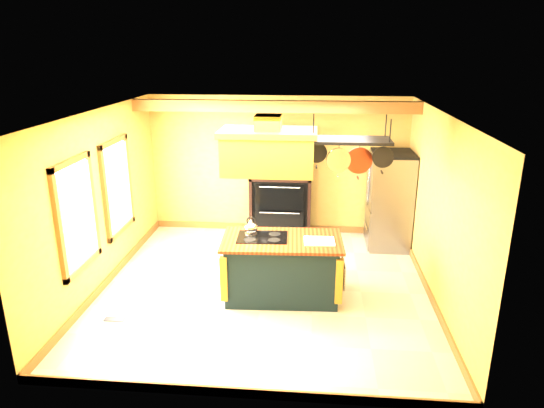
% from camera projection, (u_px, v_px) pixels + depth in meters
% --- Properties ---
extents(floor, '(5.00, 5.00, 0.00)m').
position_uv_depth(floor, '(265.00, 288.00, 7.54)').
color(floor, beige).
rests_on(floor, ground).
extents(ceiling, '(5.00, 5.00, 0.00)m').
position_uv_depth(ceiling, '(264.00, 113.00, 6.70)').
color(ceiling, white).
rests_on(ceiling, wall_back).
extents(wall_back, '(5.00, 0.02, 2.70)m').
position_uv_depth(wall_back, '(278.00, 166.00, 9.49)').
color(wall_back, gold).
rests_on(wall_back, floor).
extents(wall_front, '(5.00, 0.02, 2.70)m').
position_uv_depth(wall_front, '(238.00, 285.00, 4.75)').
color(wall_front, gold).
rests_on(wall_front, floor).
extents(wall_left, '(0.02, 5.00, 2.70)m').
position_uv_depth(wall_left, '(100.00, 201.00, 7.33)').
color(wall_left, gold).
rests_on(wall_left, floor).
extents(wall_right, '(0.02, 5.00, 2.70)m').
position_uv_depth(wall_right, '(438.00, 210.00, 6.91)').
color(wall_right, gold).
rests_on(wall_right, floor).
extents(ceiling_beam, '(5.00, 0.15, 0.20)m').
position_uv_depth(ceiling_beam, '(274.00, 106.00, 8.34)').
color(ceiling_beam, '#8F5F2C').
rests_on(ceiling_beam, ceiling).
extents(window_near, '(0.06, 1.06, 1.56)m').
position_uv_depth(window_near, '(77.00, 215.00, 6.55)').
color(window_near, '#8F5F2C').
rests_on(window_near, wall_left).
extents(window_far, '(0.06, 1.06, 1.56)m').
position_uv_depth(window_far, '(118.00, 187.00, 7.88)').
color(window_far, '#8F5F2C').
rests_on(window_far, wall_left).
extents(kitchen_island, '(1.78, 1.04, 1.11)m').
position_uv_depth(kitchen_island, '(282.00, 267.00, 7.15)').
color(kitchen_island, '#13252C').
rests_on(kitchen_island, floor).
extents(range_hood, '(1.32, 0.75, 0.80)m').
position_uv_depth(range_hood, '(268.00, 150.00, 6.62)').
color(range_hood, '#AA872A').
rests_on(range_hood, ceiling).
extents(pot_rack, '(1.16, 0.54, 0.81)m').
position_uv_depth(pot_rack, '(350.00, 147.00, 6.51)').
color(pot_rack, black).
rests_on(pot_rack, ceiling).
extents(refrigerator, '(0.76, 0.89, 1.74)m').
position_uv_depth(refrigerator, '(389.00, 202.00, 8.90)').
color(refrigerator, gray).
rests_on(refrigerator, floor).
extents(hutch, '(1.18, 0.54, 2.09)m').
position_uv_depth(hutch, '(281.00, 195.00, 9.43)').
color(hutch, black).
rests_on(hutch, floor).
extents(floor_register, '(0.28, 0.12, 0.01)m').
position_uv_depth(floor_register, '(114.00, 319.00, 6.66)').
color(floor_register, black).
rests_on(floor_register, floor).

